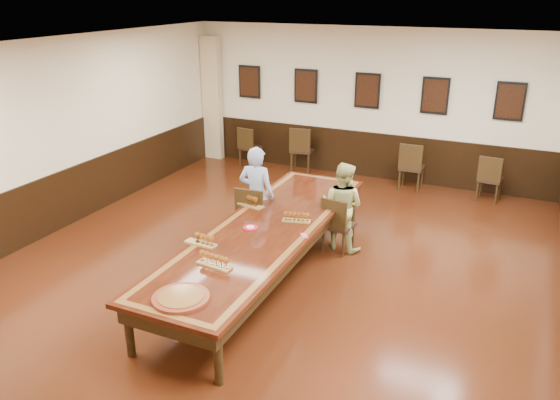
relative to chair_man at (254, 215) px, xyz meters
The scene contains 23 objects.
floor 1.21m from the chair_man, 54.53° to the right, with size 8.00×10.00×0.02m, color black.
ceiling 2.92m from the chair_man, 54.53° to the right, with size 8.00×10.00×0.02m, color white.
wall_back 4.31m from the chair_man, 81.28° to the left, with size 8.00×0.02×3.20m, color #F4EDCC.
wall_left 3.66m from the chair_man, 165.27° to the right, with size 0.02×10.00×3.20m, color #F4EDCC.
chair_man is the anchor object (origin of this frame).
chair_woman 1.36m from the chair_man, 13.99° to the left, with size 0.43×0.47×0.92m, color black, non-canonical shape.
spare_chair_a 4.24m from the chair_man, 118.35° to the left, with size 0.43×0.47×0.92m, color black, non-canonical shape.
spare_chair_b 3.97m from the chair_man, 101.21° to the left, with size 0.48×0.52×1.02m, color black, non-canonical shape.
spare_chair_c 4.07m from the chair_man, 64.17° to the left, with size 0.47×0.51×1.00m, color black, non-canonical shape.
spare_chair_d 4.93m from the chair_man, 47.87° to the left, with size 0.43×0.47×0.93m, color black, non-canonical shape.
person_man 0.32m from the chair_man, 94.70° to the left, with size 0.59×0.39×1.61m, color #4E74C5.
person_woman 1.42m from the chair_man, 17.68° to the left, with size 0.71×0.55×1.43m, color #C0C77C.
pink_phone 1.55m from the chair_man, 36.21° to the right, with size 0.08×0.15×0.01m, color #F65273.
curtain 5.11m from the chair_man, 128.41° to the left, with size 0.45×0.18×2.90m, color beige.
wainscoting 1.09m from the chair_man, 54.53° to the right, with size 8.00×10.00×1.00m.
conference_table 1.10m from the chair_man, 54.53° to the right, with size 1.40×5.00×0.76m.
posters 4.33m from the chair_man, 81.12° to the left, with size 6.14×0.04×0.74m.
flight_a 0.40m from the chair_man, 76.10° to the right, with size 0.52×0.27×0.19m.
flight_b 1.11m from the chair_man, 27.68° to the right, with size 0.42×0.22×0.15m.
flight_c 1.76m from the chair_man, 86.34° to the right, with size 0.46×0.17×0.17m.
flight_d 2.26m from the chair_man, 75.42° to the right, with size 0.48×0.20×0.18m.
red_plate_grp 1.12m from the chair_man, 65.69° to the right, with size 0.21×0.21×0.03m.
carved_platter 3.06m from the chair_man, 78.12° to the right, with size 0.74×0.74×0.05m.
Camera 1 is at (3.11, -6.32, 3.93)m, focal length 35.00 mm.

